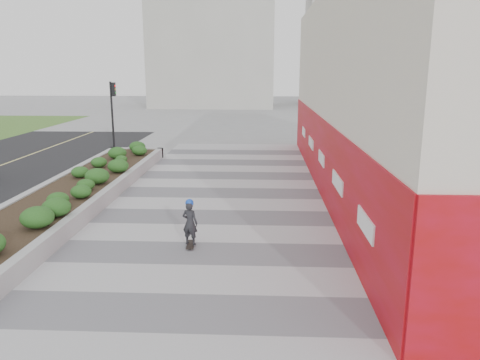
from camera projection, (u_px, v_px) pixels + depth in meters
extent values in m
plane|color=gray|center=(192.00, 283.00, 10.96)|extent=(160.00, 160.00, 0.00)
cube|color=#A8A8AD|center=(207.00, 238.00, 13.88)|extent=(8.00, 36.00, 0.01)
cube|color=beige|center=(399.00, 92.00, 18.48)|extent=(6.00, 24.00, 8.00)
cube|color=#B40D27|center=(320.00, 154.00, 19.19)|extent=(0.12, 24.00, 3.00)
cube|color=#9E9EA0|center=(137.00, 153.00, 26.56)|extent=(3.00, 0.30, 0.55)
cube|color=#9E9EA0|center=(42.00, 192.00, 18.02)|extent=(0.30, 18.00, 0.55)
cube|color=#9E9EA0|center=(111.00, 193.00, 17.89)|extent=(0.30, 18.00, 0.55)
cube|color=#2D2116|center=(76.00, 193.00, 17.96)|extent=(2.40, 17.40, 0.50)
cylinder|color=black|center=(112.00, 117.00, 27.82)|extent=(0.12, 0.12, 4.20)
cube|color=black|center=(114.00, 89.00, 27.44)|extent=(0.18, 0.28, 0.80)
cube|color=#ADAAA3|center=(213.00, 30.00, 62.37)|extent=(16.00, 12.00, 20.00)
cube|color=#ADAAA3|center=(358.00, 18.00, 65.86)|extent=(14.00, 10.00, 24.00)
cylinder|color=#595654|center=(223.00, 238.00, 13.86)|extent=(0.44, 0.44, 0.01)
cube|color=black|center=(191.00, 244.00, 13.18)|extent=(0.25, 0.73, 0.02)
imported|color=#242429|center=(190.00, 223.00, 13.04)|extent=(0.53, 0.43, 1.25)
sphere|color=blue|center=(189.00, 203.00, 12.90)|extent=(0.23, 0.23, 0.23)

